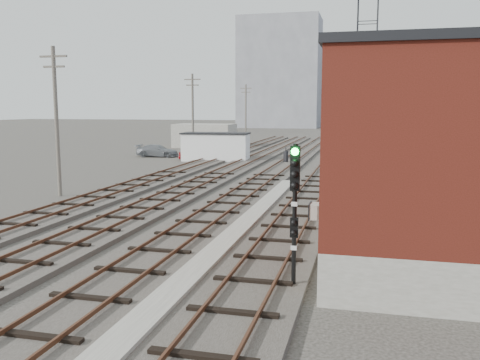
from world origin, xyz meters
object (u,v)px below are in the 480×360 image
(signal_mast, at_px, (294,204))
(car_grey, at_px, (157,151))
(car_silver, at_px, (205,152))
(site_trailer, at_px, (216,147))
(switch_stand, at_px, (286,157))
(car_red, at_px, (196,155))

(signal_mast, height_order, car_grey, signal_mast)
(car_silver, xyz_separation_m, car_grey, (-5.55, 0.07, 0.05))
(signal_mast, distance_m, site_trailer, 37.74)
(switch_stand, distance_m, site_trailer, 7.58)
(car_silver, height_order, car_grey, car_grey)
(car_red, relative_size, car_grey, 0.77)
(signal_mast, distance_m, car_silver, 40.74)
(car_red, bearing_deg, car_grey, 52.20)
(site_trailer, xyz_separation_m, car_silver, (-1.97, 2.43, -0.83))
(car_red, bearing_deg, car_silver, -12.92)
(signal_mast, height_order, car_silver, signal_mast)
(switch_stand, bearing_deg, signal_mast, -57.32)
(switch_stand, height_order, car_silver, switch_stand)
(signal_mast, distance_m, car_red, 38.32)
(site_trailer, distance_m, car_red, 2.22)
(car_grey, bearing_deg, site_trailer, -111.44)
(car_silver, relative_size, car_grey, 0.82)
(car_silver, bearing_deg, switch_stand, -115.64)
(car_silver, bearing_deg, signal_mast, -162.71)
(car_silver, bearing_deg, car_grey, 85.09)
(signal_mast, relative_size, car_red, 1.21)
(signal_mast, height_order, car_red, signal_mast)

